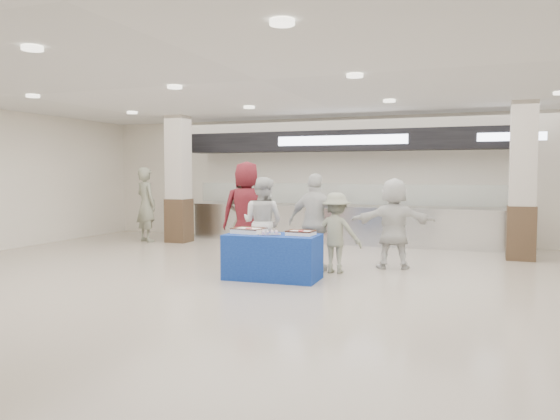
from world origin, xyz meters
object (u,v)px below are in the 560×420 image
at_px(cupcake_tray, 270,233).
at_px(chef_short, 316,223).
at_px(soldier_bg, 146,205).
at_px(sheet_cake_right, 301,232).
at_px(display_table, 273,257).
at_px(civilian_white, 394,223).
at_px(soldier_a, 244,219).
at_px(chef_tall, 263,222).
at_px(civilian_maroon, 247,211).
at_px(sheet_cake_left, 249,230).
at_px(soldier_b, 336,233).

height_order(cupcake_tray, chef_short, chef_short).
bearing_deg(soldier_bg, sheet_cake_right, 173.71).
relative_size(display_table, cupcake_tray, 3.51).
height_order(display_table, civilian_white, civilian_white).
bearing_deg(chef_short, soldier_a, -17.22).
xyz_separation_m(display_table, chef_tall, (-0.59, 0.98, 0.47)).
bearing_deg(chef_tall, chef_short, -175.87).
bearing_deg(soldier_bg, cupcake_tray, 170.26).
distance_m(sheet_cake_right, chef_short, 0.87).
bearing_deg(soldier_a, sheet_cake_right, 120.86).
xyz_separation_m(cupcake_tray, civilian_maroon, (-1.12, 1.58, 0.22)).
bearing_deg(sheet_cake_left, chef_short, 44.98).
bearing_deg(civilian_maroon, soldier_bg, -50.70).
relative_size(sheet_cake_right, civilian_maroon, 0.22).
xyz_separation_m(display_table, chef_short, (0.46, 0.93, 0.51)).
distance_m(sheet_cake_right, civilian_white, 2.08).
bearing_deg(sheet_cake_left, civilian_white, 38.27).
bearing_deg(display_table, chef_tall, 118.72).
height_order(sheet_cake_right, civilian_white, civilian_white).
relative_size(chef_tall, civilian_white, 1.01).
distance_m(cupcake_tray, chef_short, 1.09).
bearing_deg(soldier_a, soldier_bg, -43.87).
bearing_deg(civilian_white, sheet_cake_right, 39.25).
relative_size(display_table, soldier_bg, 0.81).
bearing_deg(civilian_maroon, civilian_white, 160.41).
xyz_separation_m(display_table, cupcake_tray, (-0.03, -0.04, 0.40)).
height_order(display_table, cupcake_tray, cupcake_tray).
bearing_deg(soldier_a, chef_short, 140.58).
relative_size(sheet_cake_right, chef_tall, 0.26).
height_order(sheet_cake_right, chef_short, chef_short).
xyz_separation_m(chef_tall, soldier_bg, (-4.26, 2.47, 0.11)).
bearing_deg(cupcake_tray, soldier_a, 126.42).
bearing_deg(sheet_cake_right, civilian_white, 53.19).
bearing_deg(sheet_cake_left, display_table, -3.11).
relative_size(soldier_a, civilian_white, 1.00).
height_order(sheet_cake_left, cupcake_tray, sheet_cake_left).
height_order(sheet_cake_right, soldier_a, soldier_a).
relative_size(sheet_cake_left, soldier_bg, 0.29).
bearing_deg(civilian_maroon, chef_short, 135.93).
xyz_separation_m(civilian_white, soldier_bg, (-6.56, 1.72, 0.11)).
height_order(sheet_cake_left, chef_tall, chef_tall).
distance_m(soldier_a, civilian_white, 2.99).
distance_m(display_table, civilian_maroon, 2.03).
bearing_deg(sheet_cake_left, soldier_a, 117.16).
xyz_separation_m(sheet_cake_right, chef_tall, (-1.06, 0.92, 0.05)).
bearing_deg(cupcake_tray, soldier_b, 47.95).
xyz_separation_m(cupcake_tray, soldier_bg, (-4.81, 3.49, 0.17)).
bearing_deg(cupcake_tray, civilian_white, 45.17).
bearing_deg(civilian_white, display_table, 31.22).
bearing_deg(sheet_cake_left, sheet_cake_right, 2.50).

